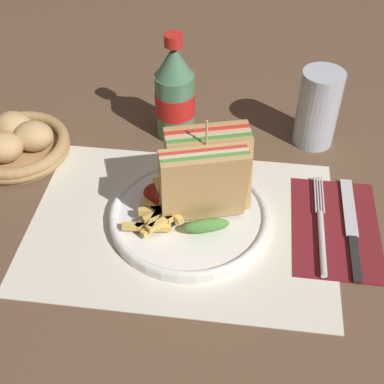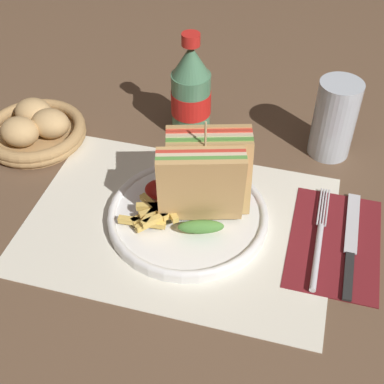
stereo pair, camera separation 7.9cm
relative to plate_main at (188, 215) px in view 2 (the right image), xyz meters
The scene contains 12 objects.
ground_plane 0.02m from the plate_main, 93.11° to the right, with size 4.00×4.00×0.00m, color brown.
placemat 0.02m from the plate_main, 137.85° to the right, with size 0.45×0.32×0.00m.
plate_main is the anchor object (origin of this frame).
club_sandwich 0.07m from the plate_main, 30.68° to the left, with size 0.14×0.13×0.16m.
fries_pile 0.05m from the plate_main, 156.28° to the right, with size 0.09×0.11×0.02m.
ketchup_blob 0.06m from the plate_main, 154.17° to the left, with size 0.05×0.04×0.02m.
napkin 0.22m from the plate_main, ahead, with size 0.13×0.20×0.00m.
fork 0.19m from the plate_main, ahead, with size 0.01×0.20×0.01m.
knife 0.24m from the plate_main, ahead, with size 0.02×0.20×0.00m.
coke_bottle_near 0.23m from the plate_main, 104.26° to the left, with size 0.07×0.07×0.19m.
glass_near 0.29m from the plate_main, 49.62° to the left, with size 0.07×0.07×0.14m.
bread_basket 0.33m from the plate_main, 158.94° to the left, with size 0.18×0.18×0.06m.
Camera 2 is at (0.15, -0.51, 0.58)m, focal length 50.00 mm.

